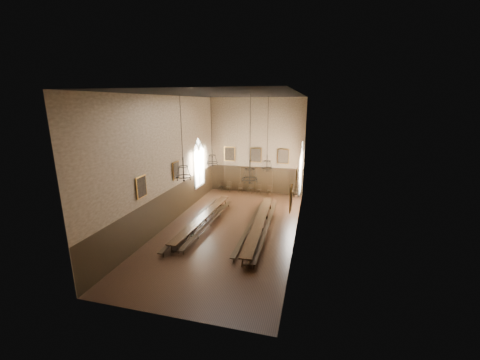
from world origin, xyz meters
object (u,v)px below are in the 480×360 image
at_px(table_right, 259,226).
at_px(chandelier_front_right, 250,174).
at_px(bench_right_inner, 250,226).
at_px(chandelier_back_left, 212,158).
at_px(chandelier_front_left, 183,172).
at_px(bench_left_inner, 210,223).
at_px(chandelier_back_right, 267,163).
at_px(chair_4, 259,191).
at_px(chair_1, 229,189).
at_px(chair_5, 269,192).
at_px(chair_3, 251,190).
at_px(bench_right_outer, 267,228).
at_px(chair_7, 292,193).
at_px(chair_0, 221,188).
at_px(table_left, 203,221).
at_px(chair_2, 240,190).
at_px(bench_left_outer, 194,222).

distance_m(table_right, chandelier_front_right, 4.68).
xyz_separation_m(bench_right_inner, chandelier_back_left, (-3.65, 2.65, 4.10)).
height_order(chandelier_back_left, chandelier_front_left, same).
distance_m(table_right, bench_left_inner, 3.55).
relative_size(bench_left_inner, chandelier_back_right, 1.73).
relative_size(table_right, bench_left_inner, 1.12).
bearing_deg(chair_4, table_right, -81.06).
relative_size(chair_1, chair_5, 1.12).
bearing_deg(chair_5, chandelier_front_left, -110.82).
relative_size(chair_3, chandelier_back_left, 0.20).
bearing_deg(bench_right_outer, chair_7, 83.08).
bearing_deg(chair_3, chandelier_back_right, -57.58).
height_order(chair_0, chair_1, chair_1).
xyz_separation_m(bench_right_inner, chair_7, (2.18, 8.31, 0.01)).
relative_size(chair_7, chandelier_front_left, 0.19).
xyz_separation_m(bench_left_inner, chair_3, (1.05, 8.54, 0.05)).
distance_m(chandelier_front_left, chandelier_front_right, 4.02).
distance_m(table_left, chair_2, 8.46).
height_order(table_right, bench_right_inner, table_right).
height_order(chair_5, chair_7, chair_7).
xyz_separation_m(table_right, chandelier_back_right, (0.00, 2.60, 3.86)).
relative_size(chair_2, chair_4, 1.04).
relative_size(table_right, chair_2, 11.21).
bearing_deg(chair_7, chair_4, 164.81).
height_order(bench_right_outer, chandelier_back_left, chandelier_back_left).
relative_size(table_left, bench_left_outer, 0.93).
bearing_deg(chair_5, table_right, -88.25).
bearing_deg(table_right, chandelier_back_left, 146.22).
bearing_deg(chair_4, bench_left_inner, -104.56).
xyz_separation_m(table_left, chair_7, (5.58, 8.47, -0.08)).
bearing_deg(chandelier_back_left, chair_2, 81.90).
distance_m(table_right, chair_0, 10.25).
relative_size(chair_5, chair_7, 0.96).
distance_m(chair_1, chair_4, 3.05).
bearing_deg(chair_3, chandelier_back_left, -98.04).
bearing_deg(bench_left_inner, bench_right_inner, 4.17).
height_order(table_right, bench_right_outer, table_right).
bearing_deg(chandelier_back_left, bench_right_inner, -35.97).
bearing_deg(table_right, chair_1, 119.02).
relative_size(chair_3, chandelier_front_right, 0.21).
distance_m(bench_left_inner, chair_4, 8.72).
relative_size(bench_left_outer, chandelier_back_right, 1.90).
bearing_deg(bench_left_inner, chair_1, 97.85).
xyz_separation_m(bench_right_outer, chair_1, (-5.20, 8.39, 0.01)).
bearing_deg(chair_5, bench_left_outer, -117.98).
bearing_deg(bench_right_outer, bench_left_outer, -177.58).
bearing_deg(bench_right_outer, chair_5, 97.69).
xyz_separation_m(table_right, chair_7, (1.51, 8.55, -0.11)).
distance_m(chair_2, chandelier_front_right, 11.94).
height_order(chair_4, chandelier_front_left, chandelier_front_left).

